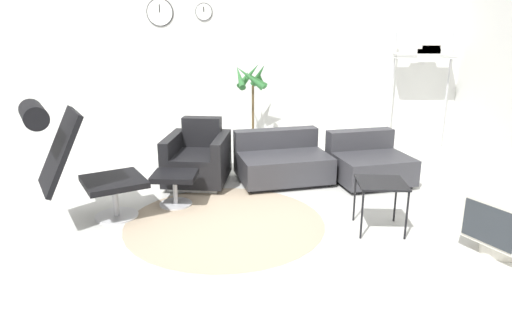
% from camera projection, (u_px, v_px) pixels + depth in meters
% --- Properties ---
extents(ground_plane, '(12.00, 12.00, 0.00)m').
position_uv_depth(ground_plane, '(218.00, 216.00, 4.78)').
color(ground_plane, silver).
extents(wall_back, '(12.00, 0.09, 2.80)m').
position_uv_depth(wall_back, '(239.00, 59.00, 7.33)').
color(wall_back, silver).
rests_on(wall_back, ground_plane).
extents(round_rug, '(2.02, 2.02, 0.01)m').
position_uv_depth(round_rug, '(225.00, 222.00, 4.63)').
color(round_rug, tan).
rests_on(round_rug, ground_plane).
extents(lounge_chair, '(1.20, 1.06, 1.26)m').
position_uv_depth(lounge_chair, '(72.00, 153.00, 4.39)').
color(lounge_chair, '#BCBCC1').
rests_on(lounge_chair, ground_plane).
extents(ottoman, '(0.47, 0.40, 0.37)m').
position_uv_depth(ottoman, '(175.00, 182.00, 5.01)').
color(ottoman, '#BCBCC1').
rests_on(ottoman, ground_plane).
extents(armchair_red, '(0.78, 0.88, 0.79)m').
position_uv_depth(armchair_red, '(198.00, 160.00, 5.73)').
color(armchair_red, silver).
rests_on(armchair_red, ground_plane).
extents(couch_low, '(1.31, 1.12, 0.61)m').
position_uv_depth(couch_low, '(282.00, 163.00, 5.84)').
color(couch_low, black).
rests_on(couch_low, ground_plane).
extents(couch_second, '(1.09, 1.06, 0.61)m').
position_uv_depth(couch_second, '(368.00, 164.00, 5.79)').
color(couch_second, black).
rests_on(couch_second, ground_plane).
extents(side_table, '(0.45, 0.45, 0.49)m').
position_uv_depth(side_table, '(381.00, 187.00, 4.36)').
color(side_table, black).
rests_on(side_table, ground_plane).
extents(crt_television, '(0.64, 0.67, 0.52)m').
position_uv_depth(crt_television, '(503.00, 223.00, 3.93)').
color(crt_television, beige).
rests_on(crt_television, ground_plane).
extents(potted_plant, '(0.55, 0.53, 1.39)m').
position_uv_depth(potted_plant, '(252.00, 102.00, 6.90)').
color(potted_plant, '#333338').
rests_on(potted_plant, ground_plane).
extents(shelf_unit, '(0.92, 0.28, 1.82)m').
position_uv_depth(shelf_unit, '(425.00, 55.00, 6.90)').
color(shelf_unit, '#BCBCC1').
rests_on(shelf_unit, ground_plane).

